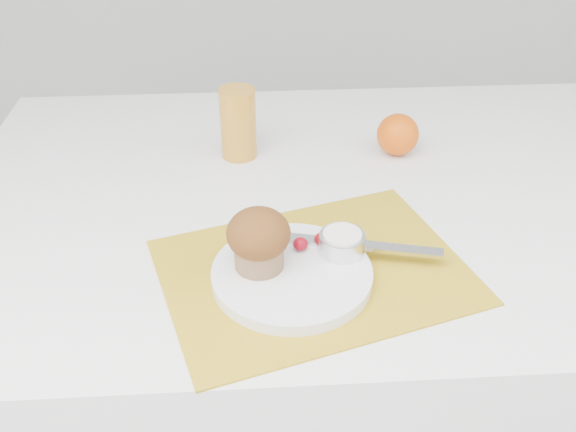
{
  "coord_description": "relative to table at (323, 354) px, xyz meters",
  "views": [
    {
      "loc": [
        -0.12,
        -0.82,
        1.3
      ],
      "look_at": [
        -0.08,
        -0.09,
        0.8
      ],
      "focal_mm": 40.0,
      "sensor_mm": 36.0,
      "label": 1
    }
  ],
  "objects": [
    {
      "name": "muffin",
      "position": [
        -0.12,
        -0.21,
        0.44
      ],
      "size": [
        0.08,
        0.08,
        0.08
      ],
      "color": "olive",
      "rests_on": "plate"
    },
    {
      "name": "plate",
      "position": [
        -0.08,
        -0.22,
        0.39
      ],
      "size": [
        0.25,
        0.25,
        0.02
      ],
      "primitive_type": "cylinder",
      "rotation": [
        0.0,
        0.0,
        0.2
      ],
      "color": "white",
      "rests_on": "placemat"
    },
    {
      "name": "butter_knife",
      "position": [
        0.02,
        -0.18,
        0.4
      ],
      "size": [
        0.22,
        0.07,
        0.01
      ],
      "primitive_type": "cube",
      "rotation": [
        0.0,
        0.0,
        -0.24
      ],
      "color": "#B6B9BF",
      "rests_on": "plate"
    },
    {
      "name": "table",
      "position": [
        0.0,
        0.0,
        0.0
      ],
      "size": [
        1.2,
        0.8,
        0.75
      ],
      "primitive_type": "cube",
      "color": "white",
      "rests_on": "ground"
    },
    {
      "name": "juice_glass",
      "position": [
        -0.15,
        0.12,
        0.44
      ],
      "size": [
        0.08,
        0.08,
        0.12
      ],
      "primitive_type": "cylinder",
      "rotation": [
        0.0,
        0.0,
        0.31
      ],
      "color": "orange",
      "rests_on": "table"
    },
    {
      "name": "raspberry_far",
      "position": [
        -0.03,
        -0.17,
        0.4
      ],
      "size": [
        0.02,
        0.02,
        0.02
      ],
      "primitive_type": "ellipsoid",
      "color": "#5D0206",
      "rests_on": "plate"
    },
    {
      "name": "orange",
      "position": [
        0.13,
        0.11,
        0.41
      ],
      "size": [
        0.07,
        0.07,
        0.07
      ],
      "primitive_type": "sphere",
      "color": "#E55808",
      "rests_on": "table"
    },
    {
      "name": "cream",
      "position": [
        -0.01,
        -0.19,
        0.42
      ],
      "size": [
        0.06,
        0.06,
        0.01
      ],
      "primitive_type": "cylinder",
      "rotation": [
        0.0,
        0.0,
        -0.24
      ],
      "color": "white",
      "rests_on": "ramekin"
    },
    {
      "name": "placemat",
      "position": [
        -0.05,
        -0.21,
        0.38
      ],
      "size": [
        0.46,
        0.39,
        0.0
      ],
      "primitive_type": "cube",
      "rotation": [
        0.0,
        0.0,
        0.3
      ],
      "color": "#BC961A",
      "rests_on": "table"
    },
    {
      "name": "ramekin",
      "position": [
        -0.01,
        -0.19,
        0.41
      ],
      "size": [
        0.06,
        0.06,
        0.03
      ],
      "primitive_type": "cylinder",
      "rotation": [
        0.0,
        0.0,
        0.02
      ],
      "color": "silver",
      "rests_on": "plate"
    },
    {
      "name": "raspberry_near",
      "position": [
        -0.06,
        -0.18,
        0.4
      ],
      "size": [
        0.02,
        0.02,
        0.02
      ],
      "primitive_type": "ellipsoid",
      "color": "#61020C",
      "rests_on": "plate"
    }
  ]
}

